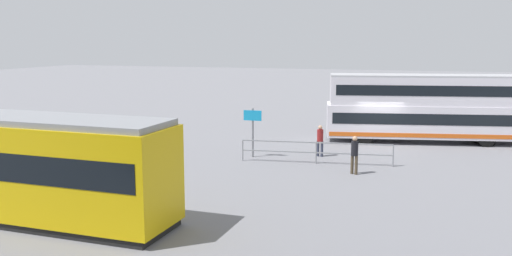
{
  "coord_description": "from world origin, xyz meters",
  "views": [
    {
      "loc": [
        -2.74,
        31.8,
        6.03
      ],
      "look_at": [
        5.23,
        6.98,
        1.82
      ],
      "focal_mm": 38.62,
      "sensor_mm": 36.0,
      "label": 1
    }
  ],
  "objects": [
    {
      "name": "ground_plane",
      "position": [
        0.0,
        0.0,
        0.0
      ],
      "size": [
        160.0,
        160.0,
        0.0
      ],
      "primitive_type": "plane",
      "color": "slate"
    },
    {
      "name": "double_decker_bus",
      "position": [
        -2.48,
        -1.83,
        2.05
      ],
      "size": [
        11.85,
        4.65,
        3.99
      ],
      "color": "silver",
      "rests_on": "ground"
    },
    {
      "name": "tram_yellow",
      "position": [
        11.03,
        17.03,
        1.84
      ],
      "size": [
        12.45,
        2.92,
        3.55
      ],
      "color": "#E5B70C",
      "rests_on": "ground"
    },
    {
      "name": "pedestrian_near_railing",
      "position": [
        2.67,
        4.04,
        0.94
      ],
      "size": [
        0.38,
        0.38,
        1.64
      ],
      "color": "#33384C",
      "rests_on": "ground"
    },
    {
      "name": "pedestrian_crossing",
      "position": [
        0.45,
        7.35,
        1.01
      ],
      "size": [
        0.43,
        0.43,
        1.75
      ],
      "color": "#4C3F2D",
      "rests_on": "ground"
    },
    {
      "name": "pedestrian_railing",
      "position": [
        2.52,
        5.79,
        0.74
      ],
      "size": [
        7.35,
        1.01,
        1.08
      ],
      "color": "gray",
      "rests_on": "ground"
    },
    {
      "name": "info_sign",
      "position": [
        5.96,
        5.26,
        1.72
      ],
      "size": [
        0.94,
        0.13,
        2.54
      ],
      "color": "slate",
      "rests_on": "ground"
    }
  ]
}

